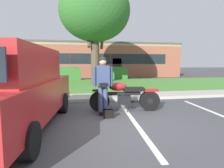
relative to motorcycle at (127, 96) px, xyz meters
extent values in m
plane|color=#424247|center=(-0.26, -1.29, -0.49)|extent=(140.00, 140.00, 0.00)
cube|color=#ADA89E|center=(-0.26, 1.75, -0.43)|extent=(60.00, 0.20, 0.12)
cube|color=#ADA89E|center=(-0.26, 2.60, -0.45)|extent=(60.00, 1.50, 0.08)
cube|color=#478433|center=(-0.26, 7.76, -0.46)|extent=(60.00, 8.81, 0.06)
cube|color=silver|center=(-2.77, -1.09, -0.49)|extent=(0.48, 4.39, 0.01)
cube|color=silver|center=(-0.12, -1.09, -0.49)|extent=(0.48, 4.39, 0.01)
cube|color=silver|center=(2.53, -1.09, -0.49)|extent=(0.48, 4.39, 0.01)
cylinder|color=black|center=(-0.87, 0.10, -0.17)|extent=(0.65, 0.17, 0.64)
cylinder|color=black|center=(-0.87, 0.10, -0.17)|extent=(0.19, 0.14, 0.18)
cylinder|color=black|center=(0.72, -0.09, -0.17)|extent=(0.66, 0.25, 0.64)
cylinder|color=black|center=(0.72, -0.09, -0.17)|extent=(0.20, 0.22, 0.18)
cube|color=black|center=(-0.87, 0.10, 0.18)|extent=(0.45, 0.19, 0.06)
cube|color=maroon|center=(0.76, -0.09, 0.17)|extent=(0.46, 0.25, 0.08)
cylinder|color=black|center=(-0.75, 0.00, 0.11)|extent=(0.31, 0.08, 0.58)
cylinder|color=black|center=(-0.73, 0.16, 0.11)|extent=(0.31, 0.08, 0.58)
sphere|color=black|center=(-0.70, 0.08, 0.37)|extent=(0.17, 0.17, 0.17)
cylinder|color=black|center=(-0.56, 0.06, 0.49)|extent=(0.11, 0.72, 0.03)
cylinder|color=black|center=(-0.61, -0.30, 0.49)|extent=(0.06, 0.10, 0.04)
cylinder|color=black|center=(-0.52, 0.42, 0.49)|extent=(0.06, 0.10, 0.04)
sphere|color=black|center=(-0.62, -0.23, 0.65)|extent=(0.08, 0.08, 0.08)
sphere|color=black|center=(-0.55, 0.36, 0.65)|extent=(0.08, 0.08, 0.08)
cube|color=#B2BCC6|center=(-0.64, 0.07, 0.59)|extent=(0.18, 0.37, 0.35)
cube|color=black|center=(-0.13, 0.01, 0.07)|extent=(1.10, 0.23, 0.10)
ellipsoid|color=maroon|center=(-0.30, 0.03, 0.29)|extent=(0.59, 0.38, 0.26)
cube|color=black|center=(0.20, -0.03, 0.21)|extent=(0.67, 0.35, 0.12)
cube|color=black|center=(-0.10, 0.01, -0.13)|extent=(0.42, 0.28, 0.28)
cylinder|color=black|center=(-0.13, 0.01, 0.03)|extent=(0.19, 0.14, 0.21)
cylinder|color=black|center=(-0.07, 0.00, 0.03)|extent=(0.19, 0.14, 0.21)
cylinder|color=black|center=(0.28, 0.10, -0.23)|extent=(0.61, 0.15, 0.08)
cylinder|color=black|center=(0.48, 0.08, -0.23)|extent=(0.61, 0.15, 0.08)
cylinder|color=black|center=(0.00, -0.17, -0.34)|extent=(0.13, 0.11, 0.30)
cube|color=black|center=(-0.76, -0.37, -0.44)|extent=(0.12, 0.24, 0.10)
cube|color=black|center=(-0.90, -0.37, -0.44)|extent=(0.12, 0.24, 0.10)
cylinder|color=#3D4C70|center=(-0.76, -0.35, -0.06)|extent=(0.14, 0.14, 0.86)
cylinder|color=#3D4C70|center=(-0.90, -0.35, -0.06)|extent=(0.14, 0.14, 0.86)
cube|color=navy|center=(-0.83, -0.35, 0.66)|extent=(0.39, 0.23, 0.58)
cube|color=navy|center=(-0.83, -0.35, 0.93)|extent=(0.31, 0.21, 0.06)
sphere|color=tan|center=(-0.83, -0.35, 1.07)|extent=(0.21, 0.21, 0.21)
sphere|color=black|center=(-0.83, -0.33, 1.10)|extent=(0.23, 0.23, 0.23)
cube|color=black|center=(-0.83, -0.48, 0.41)|extent=(0.22, 0.11, 0.12)
cylinder|color=navy|center=(-0.59, -0.36, 0.64)|extent=(0.09, 0.09, 0.56)
cylinder|color=navy|center=(-1.07, -0.34, 0.64)|extent=(0.09, 0.09, 0.56)
cube|color=black|center=(-0.72, -0.70, -0.37)|extent=(0.28, 0.12, 0.24)
cube|color=black|center=(-0.72, -0.70, -0.27)|extent=(0.28, 0.13, 0.04)
torus|color=black|center=(-0.72, -0.70, -0.23)|extent=(0.20, 0.02, 0.20)
cube|color=#AD2323|center=(-3.05, -1.18, 0.21)|extent=(2.42, 4.89, 0.80)
cube|color=#AD2323|center=(-3.07, -1.33, 0.99)|extent=(2.03, 3.09, 0.76)
cube|color=black|center=(-2.24, -1.42, 0.99)|extent=(0.35, 2.71, 0.55)
cube|color=black|center=(-2.93, -0.10, 0.95)|extent=(1.57, 0.41, 0.51)
cube|color=black|center=(-2.78, 1.20, -0.09)|extent=(1.90, 0.31, 0.20)
cylinder|color=black|center=(-3.77, 0.37, -0.19)|extent=(0.31, 0.62, 0.60)
cylinder|color=black|center=(-2.00, 0.17, -0.19)|extent=(0.31, 0.62, 0.60)
cylinder|color=black|center=(-2.33, -2.73, -0.19)|extent=(0.31, 0.62, 0.60)
cylinder|color=#4C3D2D|center=(-0.21, 8.12, 1.17)|extent=(0.62, 0.62, 3.32)
ellipsoid|color=#2D6628|center=(-0.21, 8.12, 4.71)|extent=(5.01, 5.01, 4.25)
cylinder|color=#4C3D2D|center=(0.32, 8.12, 2.88)|extent=(0.22, 1.25, 1.56)
cylinder|color=#4C3D2D|center=(-0.68, 8.12, 2.86)|extent=(0.22, 1.11, 1.50)
cube|color=#336B2D|center=(-2.45, 12.01, 0.06)|extent=(2.56, 0.90, 1.10)
ellipsoid|color=#336B2D|center=(-2.45, 12.01, 0.61)|extent=(2.43, 0.84, 0.28)
cube|color=#336B2D|center=(1.50, 12.01, 0.06)|extent=(3.36, 0.90, 1.10)
ellipsoid|color=#336B2D|center=(1.50, 12.01, 0.61)|extent=(3.19, 0.84, 0.28)
cube|color=#93513D|center=(-2.20, 19.33, 1.36)|extent=(24.91, 9.72, 3.71)
cube|color=#998466|center=(-2.20, 14.51, 3.10)|extent=(24.91, 0.10, 0.24)
cube|color=#4C4742|center=(-2.20, 19.33, 3.32)|extent=(25.16, 9.82, 0.20)
cube|color=#1E282D|center=(-2.20, 14.50, 1.55)|extent=(21.17, 0.06, 1.10)
cube|color=#93513D|center=(-6.43, 14.49, 1.55)|extent=(0.08, 0.04, 1.20)
cube|color=#93513D|center=(-2.20, 14.49, 1.55)|extent=(0.08, 0.04, 1.20)
cube|color=#93513D|center=(2.04, 14.49, 1.55)|extent=(0.08, 0.04, 1.20)
cube|color=#93513D|center=(6.27, 14.49, 1.55)|extent=(0.08, 0.04, 1.20)
cube|color=#473323|center=(2.78, 14.51, 0.56)|extent=(1.00, 0.08, 2.10)
camera|label=1|loc=(-1.58, -5.78, 1.00)|focal=30.56mm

